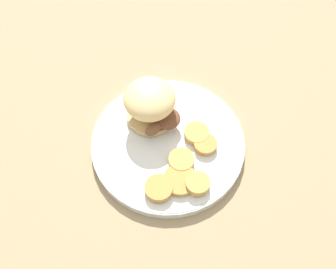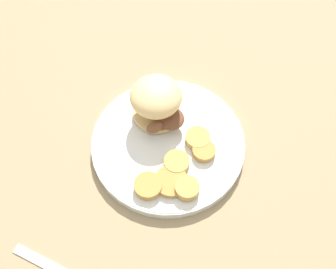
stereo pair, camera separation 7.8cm
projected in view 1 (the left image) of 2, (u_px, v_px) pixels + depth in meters
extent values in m
plane|color=#937F5B|center=(168.00, 147.00, 0.81)|extent=(4.00, 4.00, 0.00)
cylinder|color=silver|center=(168.00, 145.00, 0.81)|extent=(0.26, 0.26, 0.02)
torus|color=silver|center=(168.00, 143.00, 0.80)|extent=(0.26, 0.26, 0.01)
cylinder|color=tan|center=(150.00, 115.00, 0.82)|extent=(0.08, 0.08, 0.01)
ellipsoid|color=brown|center=(166.00, 118.00, 0.80)|extent=(0.05, 0.05, 0.02)
ellipsoid|color=#563323|center=(153.00, 94.00, 0.82)|extent=(0.05, 0.05, 0.02)
ellipsoid|color=#563323|center=(152.00, 105.00, 0.81)|extent=(0.04, 0.03, 0.02)
ellipsoid|color=#563323|center=(151.00, 115.00, 0.80)|extent=(0.03, 0.04, 0.01)
ellipsoid|color=brown|center=(154.00, 129.00, 0.79)|extent=(0.03, 0.04, 0.02)
ellipsoid|color=#E5C17F|center=(149.00, 99.00, 0.78)|extent=(0.09, 0.09, 0.05)
cylinder|color=#BC8942|center=(180.00, 180.00, 0.76)|extent=(0.06, 0.06, 0.01)
cylinder|color=tan|center=(181.00, 160.00, 0.77)|extent=(0.04, 0.04, 0.01)
cylinder|color=tan|center=(197.00, 133.00, 0.80)|extent=(0.04, 0.04, 0.01)
cylinder|color=#BC8942|center=(205.00, 144.00, 0.79)|extent=(0.04, 0.04, 0.01)
cylinder|color=tan|center=(198.00, 184.00, 0.75)|extent=(0.04, 0.04, 0.02)
cylinder|color=#BC8942|center=(159.00, 188.00, 0.75)|extent=(0.05, 0.05, 0.01)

